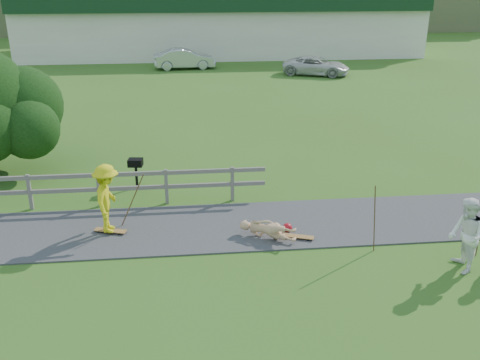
{
  "coord_description": "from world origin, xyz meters",
  "views": [
    {
      "loc": [
        0.63,
        -11.78,
        6.65
      ],
      "look_at": [
        2.1,
        2.0,
        1.19
      ],
      "focal_mm": 40.0,
      "sensor_mm": 36.0,
      "label": 1
    }
  ],
  "objects": [
    {
      "name": "ground",
      "position": [
        0.0,
        0.0,
        0.0
      ],
      "size": [
        260.0,
        260.0,
        0.0
      ],
      "primitive_type": "plane",
      "color": "#39611B",
      "rests_on": "ground"
    },
    {
      "name": "path",
      "position": [
        0.0,
        1.5,
        0.02
      ],
      "size": [
        34.0,
        3.0,
        0.04
      ],
      "primitive_type": "cube",
      "color": "#343436",
      "rests_on": "ground"
    },
    {
      "name": "fence",
      "position": [
        -4.62,
        3.3,
        0.72
      ],
      "size": [
        15.05,
        0.1,
        1.1
      ],
      "color": "#656059",
      "rests_on": "ground"
    },
    {
      "name": "strip_mall",
      "position": [
        4.0,
        34.94,
        2.58
      ],
      "size": [
        32.5,
        10.75,
        5.1
      ],
      "color": "silver",
      "rests_on": "ground"
    },
    {
      "name": "skater_rider",
      "position": [
        -1.48,
        1.43,
        0.94
      ],
      "size": [
        0.78,
        1.26,
        1.87
      ],
      "primitive_type": "imported",
      "rotation": [
        0.0,
        0.0,
        1.5
      ],
      "color": "yellow",
      "rests_on": "ground"
    },
    {
      "name": "skater_fallen",
      "position": [
        2.69,
        0.66,
        0.28
      ],
      "size": [
        1.12,
        1.5,
        0.56
      ],
      "primitive_type": "imported",
      "rotation": [
        0.0,
        0.0,
        1.01
      ],
      "color": "tan",
      "rests_on": "ground"
    },
    {
      "name": "spectator_a",
      "position": [
        7.01,
        -1.35,
        0.91
      ],
      "size": [
        0.79,
        0.96,
        1.82
      ],
      "primitive_type": "imported",
      "rotation": [
        0.0,
        0.0,
        4.59
      ],
      "color": "white",
      "rests_on": "ground"
    },
    {
      "name": "car_silver",
      "position": [
        0.77,
        27.18,
        0.71
      ],
      "size": [
        4.44,
        1.88,
        1.43
      ],
      "primitive_type": "imported",
      "rotation": [
        0.0,
        0.0,
        1.66
      ],
      "color": "#B8B9C1",
      "rests_on": "ground"
    },
    {
      "name": "car_white",
      "position": [
        9.59,
        23.83,
        0.62
      ],
      "size": [
        4.88,
        3.63,
        1.23
      ],
      "primitive_type": "imported",
      "rotation": [
        0.0,
        0.0,
        1.16
      ],
      "color": "silver",
      "rests_on": "ground"
    },
    {
      "name": "bbq",
      "position": [
        -1.01,
        4.69,
        0.49
      ],
      "size": [
        0.49,
        0.4,
        0.99
      ],
      "primitive_type": null,
      "rotation": [
        0.0,
        0.0,
        -0.12
      ],
      "color": "black",
      "rests_on": "ground"
    },
    {
      "name": "longboard_rider",
      "position": [
        -1.48,
        1.43,
        0.05
      ],
      "size": [
        0.9,
        0.47,
        0.1
      ],
      "primitive_type": null,
      "rotation": [
        0.0,
        0.0,
        -0.3
      ],
      "color": "#925C2F",
      "rests_on": "ground"
    },
    {
      "name": "longboard_fallen",
      "position": [
        3.49,
        0.56,
        0.05
      ],
      "size": [
        0.86,
        0.47,
        0.09
      ],
      "primitive_type": null,
      "rotation": [
        0.0,
        0.0,
        -0.34
      ],
      "color": "#925C2F",
      "rests_on": "ground"
    },
    {
      "name": "helmet",
      "position": [
        3.29,
        1.01,
        0.13
      ],
      "size": [
        0.26,
        0.26,
        0.26
      ],
      "primitive_type": "sphere",
      "color": "#AA101B",
      "rests_on": "ground"
    },
    {
      "name": "pole_rider",
      "position": [
        -0.88,
        1.83,
        0.84
      ],
      "size": [
        0.03,
        0.03,
        1.68
      ],
      "primitive_type": "cylinder",
      "color": "#533721",
      "rests_on": "ground"
    },
    {
      "name": "pole_spec_left",
      "position": [
        5.21,
        -0.24,
        0.9
      ],
      "size": [
        0.03,
        0.03,
        1.8
      ],
      "primitive_type": "cylinder",
      "color": "#533721",
      "rests_on": "ground"
    }
  ]
}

